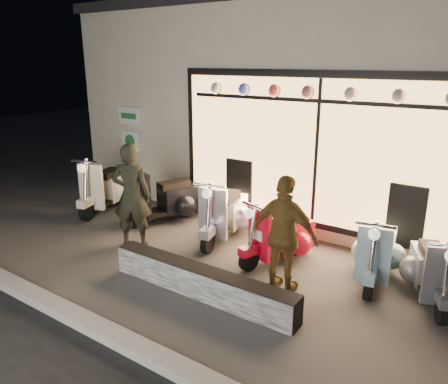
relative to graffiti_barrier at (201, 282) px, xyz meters
The scene contains 12 objects.
ground 0.77m from the graffiti_barrier, 118.41° to the left, with size 40.00×40.00×0.00m, color #383533.
kerb 1.40m from the graffiti_barrier, 104.60° to the right, with size 40.00×0.25×0.12m, color slate.
shop_building 5.96m from the graffiti_barrier, 93.53° to the left, with size 10.20×6.23×4.20m.
graffiti_barrier is the anchor object (origin of this frame).
scooter_silver 2.12m from the graffiti_barrier, 115.48° to the left, with size 0.71×1.54×1.10m.
scooter_red 1.70m from the graffiti_barrier, 76.91° to the left, with size 0.73×1.37×0.98m.
scooter_black 2.99m from the graffiti_barrier, 138.63° to the left, with size 0.86×1.53×1.10m.
scooter_cream 4.21m from the graffiti_barrier, 155.22° to the left, with size 0.83×1.60×1.14m.
scooter_blue 2.58m from the graffiti_barrier, 46.95° to the left, with size 0.58×1.40×0.99m.
scooter_grey 3.06m from the graffiti_barrier, 35.17° to the left, with size 0.76×1.32×0.95m.
man 2.17m from the graffiti_barrier, 160.97° to the left, with size 0.64×0.42×1.77m, color black.
woman 1.27m from the graffiti_barrier, 41.89° to the left, with size 0.95×0.40×1.62m, color brown.
Camera 1 is at (3.56, -4.76, 3.04)m, focal length 35.00 mm.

